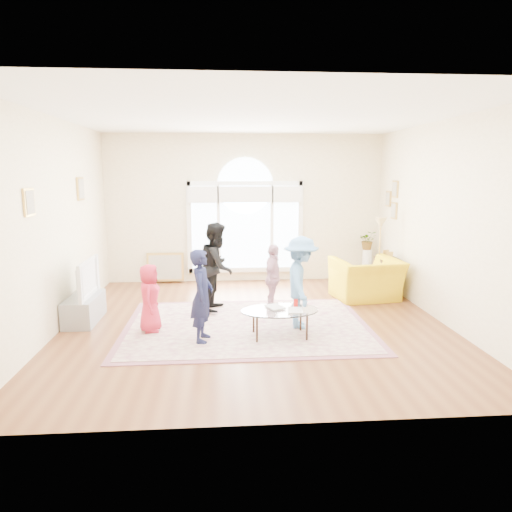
{
  "coord_description": "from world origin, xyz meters",
  "views": [
    {
      "loc": [
        -0.51,
        -6.97,
        2.37
      ],
      "look_at": [
        0.03,
        0.3,
        1.04
      ],
      "focal_mm": 32.0,
      "sensor_mm": 36.0,
      "label": 1
    }
  ],
  "objects": [
    {
      "name": "ground",
      "position": [
        0.0,
        0.0,
        0.0
      ],
      "size": [
        6.0,
        6.0,
        0.0
      ],
      "primitive_type": "plane",
      "color": "#5B3119",
      "rests_on": "ground"
    },
    {
      "name": "room_shell",
      "position": [
        0.01,
        2.83,
        1.57
      ],
      "size": [
        6.0,
        6.0,
        6.0
      ],
      "color": "#F4E6C1",
      "rests_on": "ground"
    },
    {
      "name": "area_rug",
      "position": [
        -0.14,
        -0.14,
        0.01
      ],
      "size": [
        3.6,
        2.6,
        0.02
      ],
      "primitive_type": "cube",
      "color": "#C1B397",
      "rests_on": "ground"
    },
    {
      "name": "rug_border",
      "position": [
        -0.14,
        -0.14,
        0.01
      ],
      "size": [
        3.8,
        2.8,
        0.01
      ],
      "primitive_type": "cube",
      "color": "#844F5D",
      "rests_on": "ground"
    },
    {
      "name": "tv_console",
      "position": [
        -2.75,
        0.3,
        0.21
      ],
      "size": [
        0.45,
        1.0,
        0.42
      ],
      "primitive_type": "cube",
      "color": "gray",
      "rests_on": "ground"
    },
    {
      "name": "television",
      "position": [
        -2.74,
        0.3,
        0.72
      ],
      "size": [
        0.17,
        1.04,
        0.6
      ],
      "color": "black",
      "rests_on": "tv_console"
    },
    {
      "name": "coffee_table",
      "position": [
        0.31,
        -0.66,
        0.4
      ],
      "size": [
        1.16,
        0.77,
        0.54
      ],
      "rotation": [
        0.0,
        0.0,
        0.05
      ],
      "color": "silver",
      "rests_on": "ground"
    },
    {
      "name": "armchair",
      "position": [
        2.21,
        1.28,
        0.39
      ],
      "size": [
        1.32,
        1.2,
        0.77
      ],
      "primitive_type": "imported",
      "rotation": [
        0.0,
        0.0,
        3.28
      ],
      "color": "yellow",
      "rests_on": "ground"
    },
    {
      "name": "side_cabinet",
      "position": [
        2.78,
        1.75,
        0.35
      ],
      "size": [
        0.4,
        0.5,
        0.7
      ],
      "primitive_type": "cube",
      "color": "black",
      "rests_on": "ground"
    },
    {
      "name": "floor_lamp",
      "position": [
        2.62,
        1.78,
        1.28
      ],
      "size": [
        0.3,
        0.3,
        1.51
      ],
      "color": "black",
      "rests_on": "ground"
    },
    {
      "name": "plant_pedestal",
      "position": [
        2.7,
        2.77,
        0.35
      ],
      "size": [
        0.2,
        0.2,
        0.7
      ],
      "primitive_type": "cylinder",
      "color": "white",
      "rests_on": "ground"
    },
    {
      "name": "potted_plant",
      "position": [
        2.7,
        2.77,
        0.91
      ],
      "size": [
        0.42,
        0.38,
        0.42
      ],
      "primitive_type": "imported",
      "rotation": [
        0.0,
        0.0,
        -0.15
      ],
      "color": "#33722D",
      "rests_on": "plant_pedestal"
    },
    {
      "name": "leaning_picture",
      "position": [
        -1.76,
        2.9,
        0.0
      ],
      "size": [
        0.8,
        0.14,
        0.62
      ],
      "primitive_type": "cube",
      "rotation": [
        -0.14,
        0.0,
        0.0
      ],
      "color": "tan",
      "rests_on": "ground"
    },
    {
      "name": "child_red",
      "position": [
        -1.6,
        -0.29,
        0.53
      ],
      "size": [
        0.33,
        0.5,
        1.03
      ],
      "primitive_type": "imported",
      "rotation": [
        0.0,
        0.0,
        1.57
      ],
      "color": "#C0233C",
      "rests_on": "area_rug"
    },
    {
      "name": "child_navy",
      "position": [
        -0.81,
        -0.74,
        0.68
      ],
      "size": [
        0.38,
        0.52,
        1.31
      ],
      "primitive_type": "imported",
      "rotation": [
        0.0,
        0.0,
        1.44
      ],
      "color": "#151939",
      "rests_on": "area_rug"
    },
    {
      "name": "child_black",
      "position": [
        -0.6,
        0.77,
        0.78
      ],
      "size": [
        0.73,
        0.85,
        1.52
      ],
      "primitive_type": "imported",
      "rotation": [
        0.0,
        0.0,
        1.33
      ],
      "color": "black",
      "rests_on": "area_rug"
    },
    {
      "name": "child_pink",
      "position": [
        0.34,
        0.58,
        0.6
      ],
      "size": [
        0.5,
        0.74,
        1.16
      ],
      "primitive_type": "imported",
      "rotation": [
        0.0,
        0.0,
        1.23
      ],
      "color": "#C993A4",
      "rests_on": "area_rug"
    },
    {
      "name": "child_blue",
      "position": [
        0.68,
        -0.27,
        0.73
      ],
      "size": [
        0.61,
        0.96,
        1.41
      ],
      "primitive_type": "imported",
      "rotation": [
        0.0,
        0.0,
        1.47
      ],
      "color": "#5B91CD",
      "rests_on": "area_rug"
    }
  ]
}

